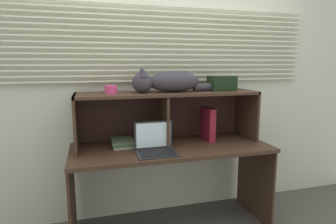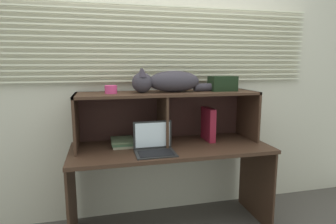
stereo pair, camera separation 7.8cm
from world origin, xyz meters
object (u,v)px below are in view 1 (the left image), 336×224
(laptop, at_px, (156,146))
(small_basket, at_px, (111,90))
(cat, at_px, (168,82))
(storage_box, at_px, (222,83))
(binder_upright, at_px, (208,124))
(book_stack, at_px, (123,143))

(laptop, height_order, small_basket, small_basket)
(laptop, relative_size, small_basket, 3.13)
(cat, bearing_deg, storage_box, 0.00)
(cat, relative_size, laptop, 2.64)
(cat, bearing_deg, binder_upright, 0.00)
(book_stack, distance_m, small_basket, 0.45)
(binder_upright, distance_m, storage_box, 0.38)
(laptop, distance_m, small_basket, 0.57)
(cat, height_order, book_stack, cat)
(laptop, height_order, storage_box, storage_box)
(book_stack, bearing_deg, binder_upright, -0.29)
(binder_upright, relative_size, book_stack, 1.19)
(cat, bearing_deg, book_stack, 179.44)
(laptop, relative_size, binder_upright, 1.05)
(binder_upright, bearing_deg, storage_box, 0.00)
(small_basket, xyz_separation_m, storage_box, (0.97, 0.00, 0.03))
(small_basket, bearing_deg, laptop, -38.14)
(cat, relative_size, small_basket, 8.25)
(binder_upright, bearing_deg, laptop, -155.87)
(binder_upright, bearing_deg, book_stack, 179.71)
(storage_box, bearing_deg, book_stack, 179.75)
(laptop, xyz_separation_m, binder_upright, (0.54, 0.24, 0.10))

